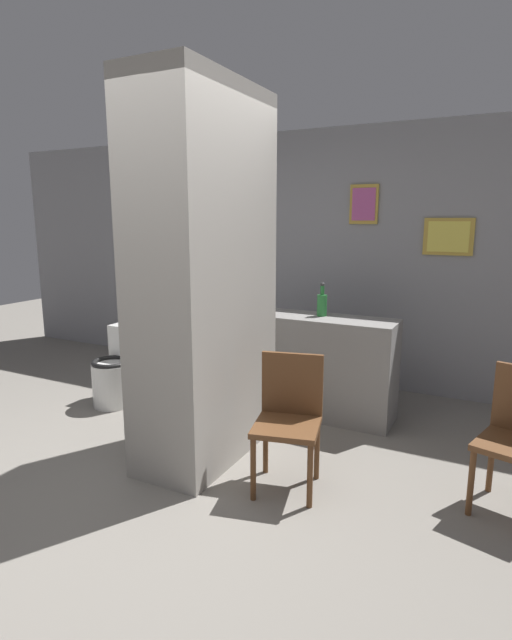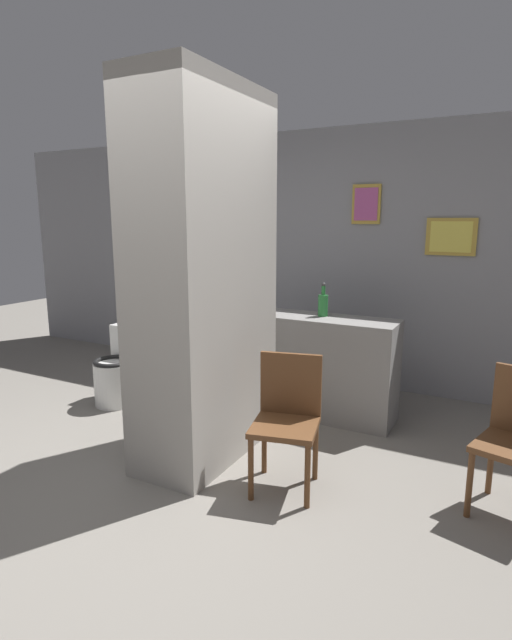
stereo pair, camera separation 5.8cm
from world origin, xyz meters
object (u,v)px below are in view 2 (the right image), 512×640
at_px(toilet, 119,371).
at_px(bottle_tall, 323,304).
at_px(chair_near_pillar, 287,415).
at_px(bicycle, 233,355).

bearing_deg(toilet, bottle_tall, 20.10).
distance_m(chair_near_pillar, bicycle, 1.90).
bearing_deg(bicycle, toilet, -133.59).
bearing_deg(chair_near_pillar, bicycle, 117.64).
xyz_separation_m(toilet, bottle_tall, (1.78, 0.65, 0.68)).
distance_m(toilet, chair_near_pillar, 2.11).
xyz_separation_m(chair_near_pillar, bicycle, (-1.24, 1.43, -0.12)).
height_order(chair_near_pillar, bottle_tall, bottle_tall).
bearing_deg(toilet, bicycle, 46.41).
relative_size(toilet, chair_near_pillar, 0.84).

